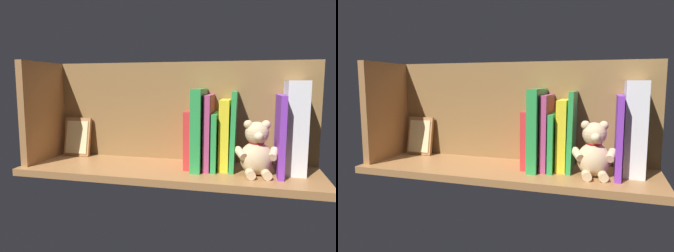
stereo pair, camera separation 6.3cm
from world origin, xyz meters
TOP-DOWN VIEW (x-y plane):
  - ground_plane at (0.00, 0.00)cm, footprint 93.73×28.35cm
  - shelf_back_panel at (0.00, -11.92)cm, footprint 93.73×1.50cm
  - shelf_side_divider at (44.86, 0.00)cm, footprint 2.40×22.35cm
  - dictionary_thick_white at (-38.06, -4.05)cm, footprint 5.98×13.25cm
  - book_0 at (-33.75, -1.76)cm, footprint 1.79×18.03cm
  - teddy_bear at (-27.11, 2.36)cm, footprint 12.96×11.29cm
  - book_1 at (-20.24, -3.52)cm, footprint 1.85×14.51cm
  - book_2 at (-17.55, -4.04)cm, footprint 2.98×13.47cm
  - book_3 at (-14.80, -2.93)cm, footprint 1.57×15.68cm
  - book_4 at (-12.57, -3.18)cm, footprint 1.94×15.19cm
  - book_5 at (-9.59, -2.23)cm, footprint 3.07×17.09cm
  - book_6 at (-6.54, -3.63)cm, footprint 2.18×14.28cm
  - picture_frame_leaning at (36.79, -8.36)cm, footprint 10.04×4.21cm

SIDE VIEW (x-z plane):
  - ground_plane at x=0.00cm, z-range -2.20..0.00cm
  - picture_frame_leaning at x=36.79cm, z-range -0.12..14.06cm
  - teddy_bear at x=-27.11cm, z-range -0.97..15.18cm
  - book_3 at x=-14.80cm, z-range 0.00..17.59cm
  - book_6 at x=-6.54cm, z-range -0.01..18.10cm
  - book_2 at x=-17.55cm, z-range 0.00..21.66cm
  - book_4 at x=-12.57cm, z-range 0.00..23.13cm
  - book_0 at x=-33.75cm, z-range 0.00..23.29cm
  - book_1 at x=-20.24cm, z-range -0.01..24.28cm
  - book_5 at x=-9.59cm, z-range 0.00..24.99cm
  - dictionary_thick_white at x=-38.06cm, z-range 0.00..27.46cm
  - shelf_back_panel at x=0.00cm, z-range 0.00..33.96cm
  - shelf_side_divider at x=44.86cm, z-range 0.00..33.96cm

